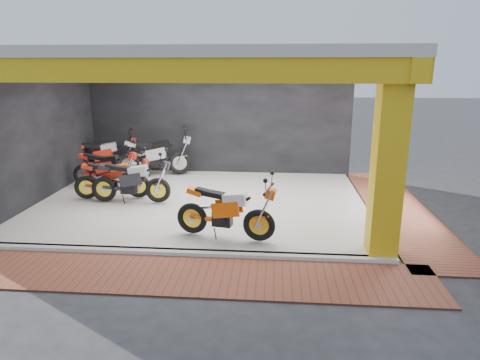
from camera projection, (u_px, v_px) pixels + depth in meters
The scene contains 17 objects.
ground at pixel (186, 234), 8.84m from camera, with size 80.00×80.00×0.00m, color #2D2D30.
showroom_floor at pixel (202, 202), 10.76m from camera, with size 8.00×6.00×0.10m, color white.
showroom_ceiling at pixel (199, 55), 9.83m from camera, with size 8.40×6.40×0.20m, color beige.
back_wall at pixel (218, 119), 13.30m from camera, with size 8.20×0.20×3.50m, color black.
left_wall at pixel (38, 133), 10.64m from camera, with size 0.20×6.20×3.50m, color black.
corner_column at pixel (388, 163), 7.37m from camera, with size 0.50×0.50×3.50m, color gold.
header_beam_front at pixel (167, 70), 7.02m from camera, with size 8.40×0.30×0.40m, color gold.
header_beam_right at pixel (375, 69), 9.59m from camera, with size 0.30×6.40×0.40m, color gold.
floor_kerb at pixel (175, 253), 7.85m from camera, with size 8.00×0.20×0.10m, color white.
paver_front at pixel (164, 274), 7.11m from camera, with size 9.00×1.40×0.03m, color brown.
paver_right at pixel (398, 209), 10.38m from camera, with size 1.40×7.00×0.03m, color brown.
moto_hero at pixel (259, 210), 8.05m from camera, with size 2.11×0.78×1.29m, color #F75A0A, non-canonical shape.
moto_row_a at pixel (157, 178), 10.33m from camera, with size 2.09×0.77×1.28m, color black, non-canonical shape.
moto_row_b at pixel (126, 167), 11.63m from camera, with size 2.00×0.74×1.22m, color red, non-canonical shape.
moto_row_c at pixel (138, 175), 10.74m from camera, with size 1.99×0.74×1.22m, color red, non-canonical shape.
moto_row_d at pixel (179, 152), 13.05m from camera, with size 2.36×0.87×1.44m, color #9DA0A4, non-canonical shape.
moto_row_e at pixel (126, 153), 13.20m from camera, with size 2.20×0.81×1.34m, color red, non-canonical shape.
Camera 1 is at (1.80, -8.13, 3.38)m, focal length 32.00 mm.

